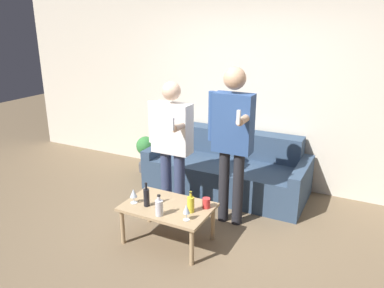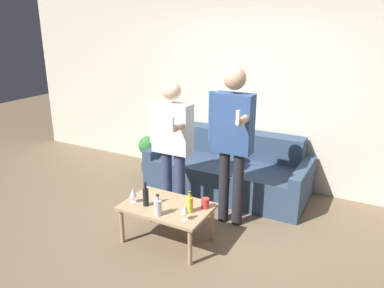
{
  "view_description": "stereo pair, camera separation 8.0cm",
  "coord_description": "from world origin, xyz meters",
  "px_view_note": "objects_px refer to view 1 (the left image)",
  "views": [
    {
      "loc": [
        1.56,
        -2.93,
        2.23
      ],
      "look_at": [
        -0.19,
        0.5,
        0.95
      ],
      "focal_mm": 35.0,
      "sensor_mm": 36.0,
      "label": 1
    },
    {
      "loc": [
        1.63,
        -2.89,
        2.23
      ],
      "look_at": [
        -0.19,
        0.5,
        0.95
      ],
      "focal_mm": 35.0,
      "sensor_mm": 36.0,
      "label": 2
    }
  ],
  "objects_px": {
    "couch": "(227,170)",
    "bottle_orange": "(159,207)",
    "coffee_table": "(168,210)",
    "person_standing_right": "(232,134)",
    "person_standing_left": "(172,140)"
  },
  "relations": [
    {
      "from": "bottle_orange",
      "to": "person_standing_left",
      "type": "distance_m",
      "value": 0.95
    },
    {
      "from": "couch",
      "to": "coffee_table",
      "type": "distance_m",
      "value": 1.47
    },
    {
      "from": "bottle_orange",
      "to": "person_standing_left",
      "type": "height_order",
      "value": "person_standing_left"
    },
    {
      "from": "bottle_orange",
      "to": "person_standing_right",
      "type": "xyz_separation_m",
      "value": [
        0.4,
        0.88,
        0.56
      ]
    },
    {
      "from": "bottle_orange",
      "to": "person_standing_right",
      "type": "relative_size",
      "value": 0.12
    },
    {
      "from": "bottle_orange",
      "to": "person_standing_left",
      "type": "xyz_separation_m",
      "value": [
        -0.31,
        0.79,
        0.42
      ]
    },
    {
      "from": "coffee_table",
      "to": "person_standing_right",
      "type": "xyz_separation_m",
      "value": [
        0.42,
        0.68,
        0.69
      ]
    },
    {
      "from": "person_standing_right",
      "to": "couch",
      "type": "bearing_deg",
      "value": 113.66
    },
    {
      "from": "person_standing_left",
      "to": "couch",
      "type": "bearing_deg",
      "value": 67.87
    },
    {
      "from": "couch",
      "to": "person_standing_left",
      "type": "height_order",
      "value": "person_standing_left"
    },
    {
      "from": "couch",
      "to": "bottle_orange",
      "type": "height_order",
      "value": "couch"
    },
    {
      "from": "couch",
      "to": "coffee_table",
      "type": "bearing_deg",
      "value": -92.93
    },
    {
      "from": "person_standing_left",
      "to": "person_standing_right",
      "type": "relative_size",
      "value": 0.89
    },
    {
      "from": "couch",
      "to": "bottle_orange",
      "type": "xyz_separation_m",
      "value": [
        -0.05,
        -1.68,
        0.22
      ]
    },
    {
      "from": "person_standing_left",
      "to": "person_standing_right",
      "type": "distance_m",
      "value": 0.72
    }
  ]
}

